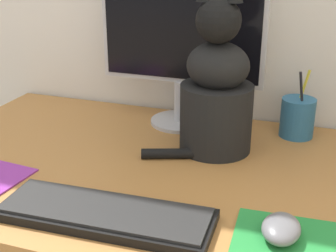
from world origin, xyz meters
The scene contains 7 objects.
desk centered at (0.00, 0.00, 0.65)m, with size 1.31×0.74×0.74m.
monitor centered at (-0.07, 0.27, 1.01)m, with size 0.45×0.17×0.47m.
keyboard centered at (-0.06, -0.24, 0.76)m, with size 0.41×0.15×0.02m.
mousepad_right centered at (0.27, -0.20, 0.75)m, with size 0.19×0.17×0.00m.
computer_mouse_right centered at (0.26, -0.20, 0.77)m, with size 0.07×0.10×0.04m.
cat centered at (0.06, 0.13, 0.89)m, with size 0.25×0.22×0.40m.
pen_cup centered at (0.25, 0.29, 0.80)m, with size 0.09×0.09×0.18m.
Camera 1 is at (0.30, -0.92, 1.24)m, focal length 50.00 mm.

